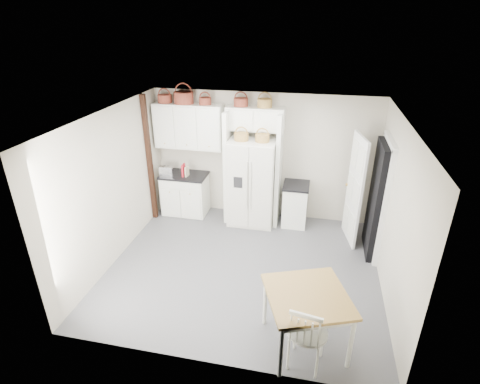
# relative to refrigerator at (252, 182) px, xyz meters

# --- Properties ---
(floor) EXTENTS (4.50, 4.50, 0.00)m
(floor) POSITION_rel_refrigerator_xyz_m (0.15, -1.62, -0.89)
(floor) COLOR #4F4F56
(floor) RESTS_ON ground
(ceiling) EXTENTS (4.50, 4.50, 0.00)m
(ceiling) POSITION_rel_refrigerator_xyz_m (0.15, -1.62, 1.71)
(ceiling) COLOR white
(ceiling) RESTS_ON wall_back
(wall_back) EXTENTS (4.50, 0.00, 4.50)m
(wall_back) POSITION_rel_refrigerator_xyz_m (0.15, 0.38, 0.41)
(wall_back) COLOR #B1AB9A
(wall_back) RESTS_ON floor
(wall_left) EXTENTS (0.00, 4.00, 4.00)m
(wall_left) POSITION_rel_refrigerator_xyz_m (-2.10, -1.62, 0.41)
(wall_left) COLOR #B1AB9A
(wall_left) RESTS_ON floor
(wall_right) EXTENTS (0.00, 4.00, 4.00)m
(wall_right) POSITION_rel_refrigerator_xyz_m (2.40, -1.62, 0.41)
(wall_right) COLOR #B1AB9A
(wall_right) RESTS_ON floor
(refrigerator) EXTENTS (0.92, 0.74, 1.77)m
(refrigerator) POSITION_rel_refrigerator_xyz_m (0.00, 0.00, 0.00)
(refrigerator) COLOR silver
(refrigerator) RESTS_ON floor
(base_cab_left) EXTENTS (0.92, 0.58, 0.86)m
(base_cab_left) POSITION_rel_refrigerator_xyz_m (-1.47, 0.08, -0.46)
(base_cab_left) COLOR white
(base_cab_left) RESTS_ON floor
(base_cab_right) EXTENTS (0.48, 0.57, 0.84)m
(base_cab_right) POSITION_rel_refrigerator_xyz_m (0.88, 0.08, -0.47)
(base_cab_right) COLOR white
(base_cab_right) RESTS_ON floor
(dining_table) EXTENTS (1.26, 1.26, 0.82)m
(dining_table) POSITION_rel_refrigerator_xyz_m (1.25, -3.07, -0.48)
(dining_table) COLOR olive
(dining_table) RESTS_ON floor
(windsor_chair) EXTENTS (0.56, 0.52, 1.01)m
(windsor_chair) POSITION_rel_refrigerator_xyz_m (1.28, -3.37, -0.38)
(windsor_chair) COLOR white
(windsor_chair) RESTS_ON floor
(counter_left) EXTENTS (0.96, 0.62, 0.04)m
(counter_left) POSITION_rel_refrigerator_xyz_m (-1.47, 0.08, -0.01)
(counter_left) COLOR black
(counter_left) RESTS_ON base_cab_left
(counter_right) EXTENTS (0.51, 0.61, 0.04)m
(counter_right) POSITION_rel_refrigerator_xyz_m (0.88, 0.08, -0.03)
(counter_right) COLOR black
(counter_right) RESTS_ON base_cab_right
(toaster) EXTENTS (0.29, 0.20, 0.19)m
(toaster) POSITION_rel_refrigerator_xyz_m (-1.83, -0.01, 0.10)
(toaster) COLOR silver
(toaster) RESTS_ON counter_left
(cookbook_red) EXTENTS (0.04, 0.17, 0.26)m
(cookbook_red) POSITION_rel_refrigerator_xyz_m (-1.45, -0.00, 0.14)
(cookbook_red) COLOR #B11623
(cookbook_red) RESTS_ON counter_left
(cookbook_cream) EXTENTS (0.05, 0.15, 0.21)m
(cookbook_cream) POSITION_rel_refrigerator_xyz_m (-1.38, -0.00, 0.12)
(cookbook_cream) COLOR beige
(cookbook_cream) RESTS_ON counter_left
(basket_upper_a) EXTENTS (0.28, 0.28, 0.16)m
(basket_upper_a) POSITION_rel_refrigerator_xyz_m (-1.82, 0.21, 1.54)
(basket_upper_a) COLOR maroon
(basket_upper_a) RESTS_ON upper_cabinet
(basket_upper_b) EXTENTS (0.38, 0.38, 0.23)m
(basket_upper_b) POSITION_rel_refrigerator_xyz_m (-1.42, 0.21, 1.58)
(basket_upper_b) COLOR maroon
(basket_upper_b) RESTS_ON upper_cabinet
(basket_upper_c) EXTENTS (0.24, 0.24, 0.14)m
(basket_upper_c) POSITION_rel_refrigerator_xyz_m (-0.99, 0.21, 1.53)
(basket_upper_c) COLOR maroon
(basket_upper_c) RESTS_ON upper_cabinet
(basket_bridge_a) EXTENTS (0.27, 0.27, 0.15)m
(basket_bridge_a) POSITION_rel_refrigerator_xyz_m (-0.28, 0.21, 1.54)
(basket_bridge_a) COLOR maroon
(basket_bridge_a) RESTS_ON bridge_cabinet
(basket_bridge_b) EXTENTS (0.28, 0.28, 0.16)m
(basket_bridge_b) POSITION_rel_refrigerator_xyz_m (0.18, 0.21, 1.54)
(basket_bridge_b) COLOR brown
(basket_bridge_b) RESTS_ON bridge_cabinet
(basket_fridge_a) EXTENTS (0.27, 0.27, 0.14)m
(basket_fridge_a) POSITION_rel_refrigerator_xyz_m (-0.21, -0.10, 0.96)
(basket_fridge_a) COLOR brown
(basket_fridge_a) RESTS_ON refrigerator
(basket_fridge_b) EXTENTS (0.27, 0.27, 0.14)m
(basket_fridge_b) POSITION_rel_refrigerator_xyz_m (0.19, -0.10, 0.96)
(basket_fridge_b) COLOR brown
(basket_fridge_b) RESTS_ON refrigerator
(upper_cabinet) EXTENTS (1.40, 0.34, 0.90)m
(upper_cabinet) POSITION_rel_refrigerator_xyz_m (-1.35, 0.21, 1.01)
(upper_cabinet) COLOR white
(upper_cabinet) RESTS_ON wall_back
(bridge_cabinet) EXTENTS (1.12, 0.34, 0.45)m
(bridge_cabinet) POSITION_rel_refrigerator_xyz_m (-0.00, 0.21, 1.24)
(bridge_cabinet) COLOR white
(bridge_cabinet) RESTS_ON wall_back
(fridge_panel_left) EXTENTS (0.08, 0.60, 2.30)m
(fridge_panel_left) POSITION_rel_refrigerator_xyz_m (-0.51, 0.08, 0.26)
(fridge_panel_left) COLOR white
(fridge_panel_left) RESTS_ON floor
(fridge_panel_right) EXTENTS (0.08, 0.60, 2.30)m
(fridge_panel_right) POSITION_rel_refrigerator_xyz_m (0.51, 0.08, 0.26)
(fridge_panel_right) COLOR white
(fridge_panel_right) RESTS_ON floor
(trim_post) EXTENTS (0.09, 0.09, 2.60)m
(trim_post) POSITION_rel_refrigerator_xyz_m (-2.05, -0.27, 0.41)
(trim_post) COLOR black
(trim_post) RESTS_ON floor
(doorway_void) EXTENTS (0.18, 0.85, 2.05)m
(doorway_void) POSITION_rel_refrigerator_xyz_m (2.31, -0.62, 0.14)
(doorway_void) COLOR black
(doorway_void) RESTS_ON floor
(door_slab) EXTENTS (0.21, 0.79, 2.05)m
(door_slab) POSITION_rel_refrigerator_xyz_m (1.95, -0.29, 0.14)
(door_slab) COLOR white
(door_slab) RESTS_ON floor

